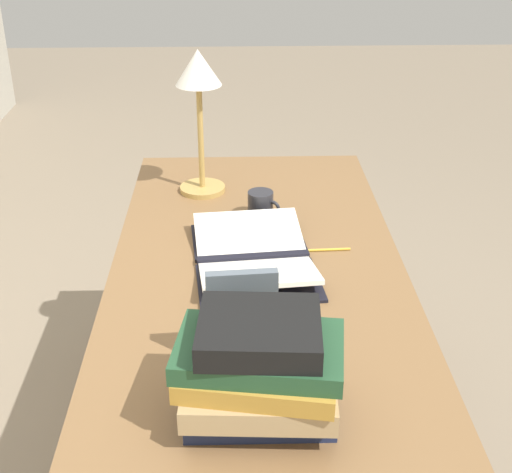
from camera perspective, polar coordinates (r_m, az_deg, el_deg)
reading_desk at (r=1.89m, az=0.15°, el=-4.94°), size 1.58×0.76×0.76m
open_book at (r=1.85m, az=-0.21°, el=-1.58°), size 0.47×0.34×0.05m
book_stack_tall at (r=1.31m, az=0.27°, el=-10.63°), size 0.25×0.32×0.22m
book_standing_upright at (r=1.45m, az=-1.11°, el=-6.55°), size 0.03×0.14×0.22m
reading_lamp at (r=2.17m, az=-4.60°, el=11.77°), size 0.14×0.14×0.45m
coffee_mug at (r=2.08m, az=0.40°, el=2.56°), size 0.08×0.09×0.08m
pencil at (r=1.92m, az=5.41°, el=-1.07°), size 0.01×0.15×0.01m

